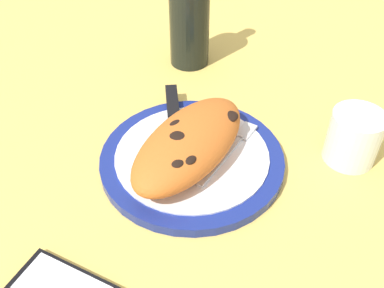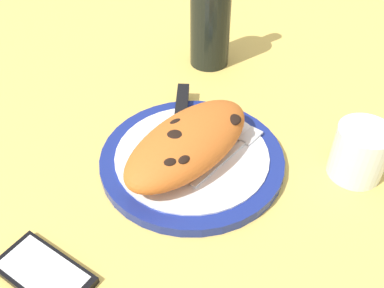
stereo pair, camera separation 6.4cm
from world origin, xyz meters
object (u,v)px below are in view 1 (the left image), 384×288
plate (192,159)px  calzone (189,143)px  fork (232,147)px  water_glass (353,140)px  wine_bottle (189,17)px  knife (173,113)px

plate → calzone: bearing=177.1°
fork → water_glass: size_ratio=1.96×
calzone → wine_bottle: (28.31, 10.81, 4.58)cm
plate → fork: bearing=-57.2°
calzone → knife: calzone is taller
plate → knife: (7.53, 6.13, 1.47)cm
fork → knife: bearing=70.0°
water_glass → plate: bearing=113.9°
fork → water_glass: (6.36, -16.75, 1.47)cm
plate → wine_bottle: size_ratio=1.13×
plate → water_glass: water_glass is taller
water_glass → knife: bearing=94.5°
fork → calzone: bearing=130.4°
calzone → fork: calzone is taller
calzone → knife: 10.90cm
calzone → water_glass: bearing=-63.8°
plate → calzone: (-1.13, 0.06, 4.11)cm
fork → wine_bottle: (23.79, 16.11, 7.50)cm
plate → wine_bottle: 30.53cm
plate → water_glass: 24.21cm
plate → wine_bottle: wine_bottle is taller
calzone → plate: bearing=-2.9°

